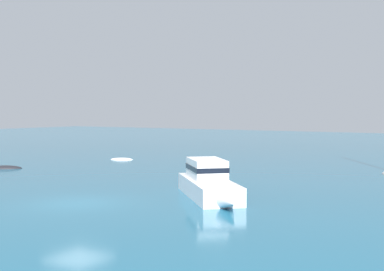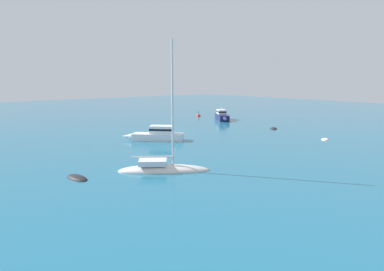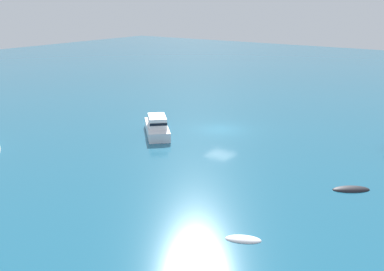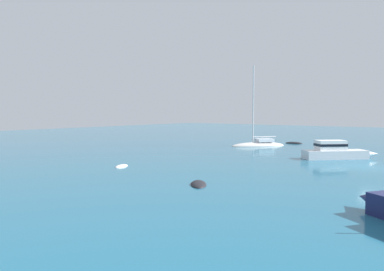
{
  "view_description": "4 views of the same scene",
  "coord_description": "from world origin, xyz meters",
  "px_view_note": "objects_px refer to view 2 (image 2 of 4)",
  "views": [
    {
      "loc": [
        17.12,
        17.09,
        4.14
      ],
      "look_at": [
        -4.54,
        3.07,
        2.9
      ],
      "focal_mm": 50.49,
      "sensor_mm": 36.0,
      "label": 1
    },
    {
      "loc": [
        -39.91,
        27.74,
        7.51
      ],
      "look_at": [
        -7.76,
        1.36,
        0.71
      ],
      "focal_mm": 33.63,
      "sensor_mm": 36.0,
      "label": 2
    },
    {
      "loc": [
        -36.08,
        -22.21,
        11.93
      ],
      "look_at": [
        -10.19,
        -3.88,
        2.54
      ],
      "focal_mm": 43.9,
      "sensor_mm": 36.0,
      "label": 3
    },
    {
      "loc": [
        6.79,
        -33.85,
        4.66
      ],
      "look_at": [
        -13.6,
        -6.77,
        2.44
      ],
      "focal_mm": 36.39,
      "sensor_mm": 36.0,
      "label": 4
    }
  ],
  "objects_px": {
    "rib": "(325,140)",
    "sailboat": "(163,169)",
    "channel_buoy": "(198,116)",
    "launch": "(222,116)",
    "dinghy": "(273,129)",
    "powerboat": "(157,135)",
    "dinghy_1": "(77,178)"
  },
  "relations": [
    {
      "from": "rib",
      "to": "sailboat",
      "type": "distance_m",
      "value": 23.58
    },
    {
      "from": "channel_buoy",
      "to": "launch",
      "type": "bearing_deg",
      "value": 173.18
    },
    {
      "from": "rib",
      "to": "sailboat",
      "type": "xyz_separation_m",
      "value": [
        0.39,
        23.58,
        0.14
      ]
    },
    {
      "from": "channel_buoy",
      "to": "sailboat",
      "type": "bearing_deg",
      "value": 135.59
    },
    {
      "from": "dinghy",
      "to": "channel_buoy",
      "type": "relative_size",
      "value": 1.85
    },
    {
      "from": "sailboat",
      "to": "powerboat",
      "type": "xyz_separation_m",
      "value": [
        12.15,
        -7.58,
        0.56
      ]
    },
    {
      "from": "launch",
      "to": "channel_buoy",
      "type": "distance_m",
      "value": 7.55
    },
    {
      "from": "dinghy",
      "to": "channel_buoy",
      "type": "bearing_deg",
      "value": -135.11
    },
    {
      "from": "dinghy",
      "to": "dinghy_1",
      "type": "relative_size",
      "value": 1.01
    },
    {
      "from": "powerboat",
      "to": "dinghy",
      "type": "bearing_deg",
      "value": -142.86
    },
    {
      "from": "sailboat",
      "to": "launch",
      "type": "xyz_separation_m",
      "value": [
        21.83,
        -27.8,
        0.59
      ]
    },
    {
      "from": "channel_buoy",
      "to": "dinghy_1",
      "type": "bearing_deg",
      "value": 127.71
    },
    {
      "from": "dinghy_1",
      "to": "launch",
      "type": "height_order",
      "value": "launch"
    },
    {
      "from": "dinghy",
      "to": "powerboat",
      "type": "relative_size",
      "value": 0.4
    },
    {
      "from": "launch",
      "to": "channel_buoy",
      "type": "height_order",
      "value": "launch"
    },
    {
      "from": "powerboat",
      "to": "channel_buoy",
      "type": "height_order",
      "value": "powerboat"
    },
    {
      "from": "sailboat",
      "to": "launch",
      "type": "bearing_deg",
      "value": 74.55
    },
    {
      "from": "powerboat",
      "to": "channel_buoy",
      "type": "distance_m",
      "value": 27.2
    },
    {
      "from": "sailboat",
      "to": "launch",
      "type": "distance_m",
      "value": 35.35
    },
    {
      "from": "launch",
      "to": "channel_buoy",
      "type": "relative_size",
      "value": 4.51
    },
    {
      "from": "sailboat",
      "to": "launch",
      "type": "relative_size",
      "value": 1.77
    },
    {
      "from": "rib",
      "to": "dinghy",
      "type": "xyz_separation_m",
      "value": [
        9.69,
        -2.5,
        0.0
      ]
    },
    {
      "from": "dinghy",
      "to": "channel_buoy",
      "type": "xyz_separation_m",
      "value": [
        19.99,
        -2.61,
        0.0
      ]
    },
    {
      "from": "rib",
      "to": "dinghy",
      "type": "relative_size",
      "value": 0.81
    },
    {
      "from": "dinghy_1",
      "to": "channel_buoy",
      "type": "relative_size",
      "value": 1.83
    },
    {
      "from": "rib",
      "to": "channel_buoy",
      "type": "bearing_deg",
      "value": -125.35
    },
    {
      "from": "sailboat",
      "to": "launch",
      "type": "height_order",
      "value": "sailboat"
    },
    {
      "from": "rib",
      "to": "sailboat",
      "type": "bearing_deg",
      "value": -26.53
    },
    {
      "from": "rib",
      "to": "channel_buoy",
      "type": "xyz_separation_m",
      "value": [
        29.68,
        -5.11,
        0.0
      ]
    },
    {
      "from": "powerboat",
      "to": "rib",
      "type": "bearing_deg",
      "value": -172.18
    },
    {
      "from": "dinghy",
      "to": "sailboat",
      "type": "height_order",
      "value": "sailboat"
    },
    {
      "from": "sailboat",
      "to": "dinghy",
      "type": "bearing_deg",
      "value": 56.03
    }
  ]
}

